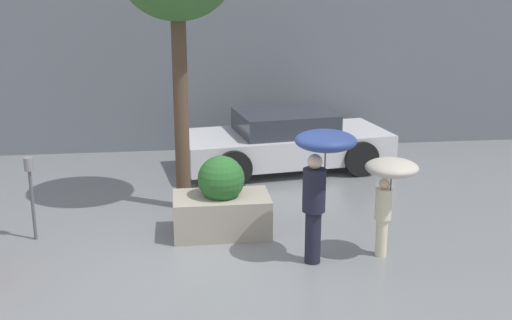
% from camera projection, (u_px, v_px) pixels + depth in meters
% --- Properties ---
extents(ground_plane, '(40.00, 40.00, 0.00)m').
position_uv_depth(ground_plane, '(208.00, 266.00, 8.87)').
color(ground_plane, slate).
extents(building_facade, '(18.00, 0.30, 6.00)m').
position_uv_depth(building_facade, '(190.00, 18.00, 14.26)').
color(building_facade, slate).
rests_on(building_facade, ground).
extents(planter_box, '(1.48, 0.89, 1.25)m').
position_uv_depth(planter_box, '(221.00, 203.00, 9.90)').
color(planter_box, '#9E9384').
rests_on(planter_box, ground).
extents(person_adult, '(0.83, 0.83, 1.89)m').
position_uv_depth(person_adult, '(321.00, 164.00, 8.64)').
color(person_adult, '#1E1E2D').
rests_on(person_adult, ground).
extents(person_child, '(0.73, 0.73, 1.46)m').
position_uv_depth(person_child, '(389.00, 180.00, 8.86)').
color(person_child, beige).
rests_on(person_child, ground).
extents(parked_car_near, '(4.47, 2.52, 1.21)m').
position_uv_depth(parked_car_near, '(284.00, 141.00, 13.32)').
color(parked_car_near, silver).
rests_on(parked_car_near, ground).
extents(parking_meter, '(0.14, 0.14, 1.29)m').
position_uv_depth(parking_meter, '(30.00, 181.00, 9.55)').
color(parking_meter, '#595B60').
rests_on(parking_meter, ground).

